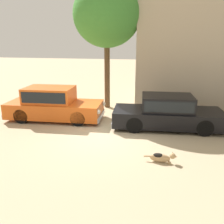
# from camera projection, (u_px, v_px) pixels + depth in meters

# --- Properties ---
(ground_plane) EXTENTS (80.00, 80.00, 0.00)m
(ground_plane) POSITION_uv_depth(u_px,v_px,m) (103.00, 134.00, 9.49)
(ground_plane) COLOR tan
(parked_sedan_nearest) EXTENTS (4.63, 2.00, 1.54)m
(parked_sedan_nearest) POSITION_uv_depth(u_px,v_px,m) (53.00, 104.00, 11.13)
(parked_sedan_nearest) COLOR #D15619
(parked_sedan_nearest) RESTS_ON ground_plane
(parked_sedan_second) EXTENTS (4.81, 2.07, 1.42)m
(parked_sedan_second) POSITION_uv_depth(u_px,v_px,m) (167.00, 112.00, 10.04)
(parked_sedan_second) COLOR black
(parked_sedan_second) RESTS_ON ground_plane
(stray_dog_spotted) EXTENTS (1.02, 0.21, 0.37)m
(stray_dog_spotted) POSITION_uv_depth(u_px,v_px,m) (162.00, 157.00, 7.28)
(stray_dog_spotted) COLOR tan
(stray_dog_spotted) RESTS_ON ground_plane
(acacia_tree_left) EXTENTS (3.49, 3.14, 6.55)m
(acacia_tree_left) POSITION_uv_depth(u_px,v_px,m) (107.00, 15.00, 12.04)
(acacia_tree_left) COLOR brown
(acacia_tree_left) RESTS_ON ground_plane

